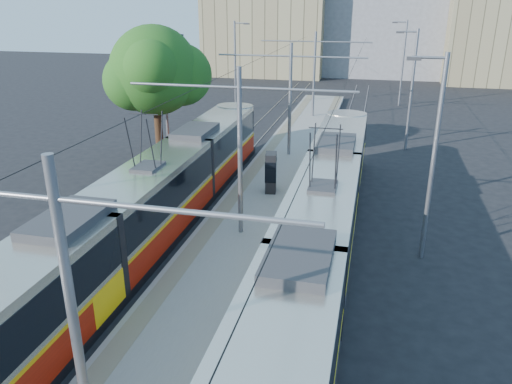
# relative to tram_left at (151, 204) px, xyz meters

# --- Properties ---
(ground) EXTENTS (160.00, 160.00, 0.00)m
(ground) POSITION_rel_tram_left_xyz_m (3.60, -6.91, -1.71)
(ground) COLOR black
(ground) RESTS_ON ground
(platform) EXTENTS (4.00, 50.00, 0.30)m
(platform) POSITION_rel_tram_left_xyz_m (3.60, 10.09, -1.56)
(platform) COLOR gray
(platform) RESTS_ON ground
(tactile_strip_left) EXTENTS (0.70, 50.00, 0.01)m
(tactile_strip_left) POSITION_rel_tram_left_xyz_m (2.15, 10.09, -1.40)
(tactile_strip_left) COLOR gray
(tactile_strip_left) RESTS_ON platform
(tactile_strip_right) EXTENTS (0.70, 50.00, 0.01)m
(tactile_strip_right) POSITION_rel_tram_left_xyz_m (5.05, 10.09, -1.40)
(tactile_strip_right) COLOR gray
(tactile_strip_right) RESTS_ON platform
(rails) EXTENTS (8.71, 70.00, 0.03)m
(rails) POSITION_rel_tram_left_xyz_m (3.60, 10.09, -1.69)
(rails) COLOR gray
(rails) RESTS_ON ground
(tram_left) EXTENTS (2.43, 28.21, 5.50)m
(tram_left) POSITION_rel_tram_left_xyz_m (0.00, 0.00, 0.00)
(tram_left) COLOR black
(tram_left) RESTS_ON ground
(tram_right) EXTENTS (2.43, 28.24, 5.50)m
(tram_right) POSITION_rel_tram_left_xyz_m (7.20, -0.68, 0.15)
(tram_right) COLOR black
(tram_right) RESTS_ON ground
(catenary) EXTENTS (9.20, 70.00, 7.00)m
(catenary) POSITION_rel_tram_left_xyz_m (3.60, 7.25, 2.81)
(catenary) COLOR gray
(catenary) RESTS_ON platform
(street_lamps) EXTENTS (15.18, 38.22, 8.00)m
(street_lamps) POSITION_rel_tram_left_xyz_m (3.60, 14.09, 2.47)
(street_lamps) COLOR gray
(street_lamps) RESTS_ON ground
(shelter) EXTENTS (0.72, 1.02, 2.09)m
(shelter) POSITION_rel_tram_left_xyz_m (3.85, 6.17, -0.32)
(shelter) COLOR black
(shelter) RESTS_ON platform
(tree) EXTENTS (5.80, 5.36, 8.43)m
(tree) POSITION_rel_tram_left_xyz_m (-3.71, 10.30, 3.99)
(tree) COLOR #382314
(tree) RESTS_ON ground
(building_left) EXTENTS (16.32, 12.24, 12.39)m
(building_left) POSITION_rel_tram_left_xyz_m (-6.40, 53.09, 4.49)
(building_left) COLOR gray
(building_left) RESTS_ON ground
(building_centre) EXTENTS (18.36, 14.28, 16.06)m
(building_centre) POSITION_rel_tram_left_xyz_m (9.60, 57.09, 6.33)
(building_centre) COLOR gray
(building_centre) RESTS_ON ground
(building_right) EXTENTS (14.28, 10.20, 11.14)m
(building_right) POSITION_rel_tram_left_xyz_m (23.60, 51.09, 3.87)
(building_right) COLOR gray
(building_right) RESTS_ON ground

